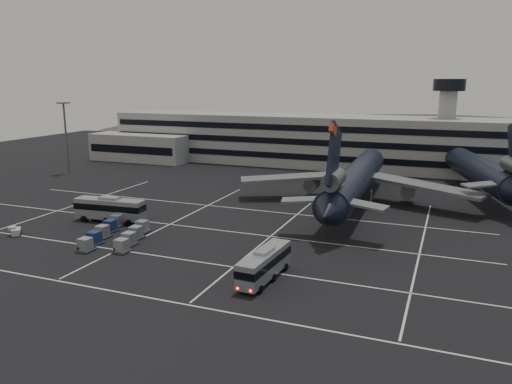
% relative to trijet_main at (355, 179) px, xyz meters
% --- Properties ---
extents(ground, '(260.00, 260.00, 0.00)m').
position_rel_trijet_main_xyz_m(ground, '(-20.42, -27.84, -5.25)').
color(ground, black).
rests_on(ground, ground).
extents(lane_markings, '(90.00, 55.62, 0.01)m').
position_rel_trijet_main_xyz_m(lane_markings, '(-19.47, -27.12, -5.24)').
color(lane_markings, silver).
rests_on(lane_markings, ground).
extents(terminal, '(125.00, 26.00, 24.00)m').
position_rel_trijet_main_xyz_m(terminal, '(-23.36, 43.30, 1.68)').
color(terminal, gray).
rests_on(terminal, ground).
extents(hills, '(352.00, 180.00, 44.00)m').
position_rel_trijet_main_xyz_m(hills, '(-2.42, 142.16, -17.32)').
color(hills, '#38332B').
rests_on(hills, ground).
extents(lightpole_left, '(2.40, 2.40, 18.28)m').
position_rel_trijet_main_xyz_m(lightpole_left, '(-75.42, 7.16, 6.57)').
color(lightpole_left, slate).
rests_on(lightpole_left, ground).
extents(trijet_main, '(47.43, 57.60, 18.08)m').
position_rel_trijet_main_xyz_m(trijet_main, '(0.00, 0.00, 0.00)').
color(trijet_main, black).
rests_on(trijet_main, ground).
extents(trijet_far, '(23.30, 56.94, 18.08)m').
position_rel_trijet_main_xyz_m(trijet_far, '(21.31, 22.63, 0.18)').
color(trijet_far, black).
rests_on(trijet_far, ground).
extents(bus_near, '(3.34, 11.18, 3.90)m').
position_rel_trijet_main_xyz_m(bus_near, '(-3.22, -40.30, -3.12)').
color(bus_near, gray).
rests_on(bus_near, ground).
extents(bus_far, '(12.55, 4.00, 4.36)m').
position_rel_trijet_main_xyz_m(bus_far, '(-36.63, -26.19, -2.86)').
color(bus_far, gray).
rests_on(bus_far, ground).
extents(tug_a, '(1.53, 2.39, 1.48)m').
position_rel_trijet_main_xyz_m(tug_a, '(-40.41, -26.20, -4.59)').
color(tug_a, '#B8B9B4').
rests_on(tug_a, ground).
extents(tug_b, '(2.49, 2.55, 1.43)m').
position_rel_trijet_main_xyz_m(tug_b, '(-45.49, -37.88, -4.61)').
color(tug_b, '#B8B9B4').
rests_on(tug_b, ground).
extents(uld_cluster, '(11.20, 14.78, 1.93)m').
position_rel_trijet_main_xyz_m(uld_cluster, '(-29.69, -33.96, -4.30)').
color(uld_cluster, '#2D2D30').
rests_on(uld_cluster, ground).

